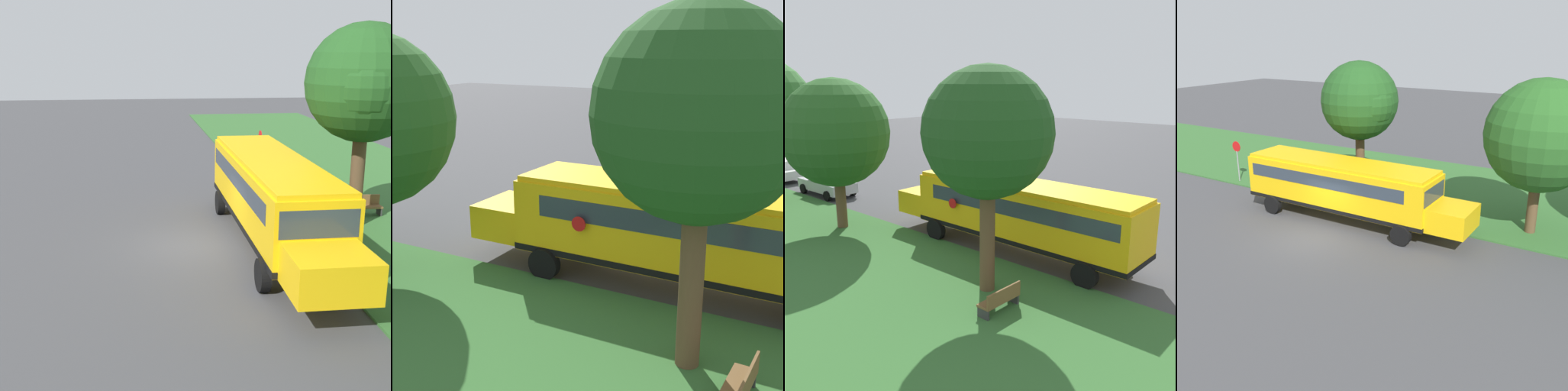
% 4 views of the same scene
% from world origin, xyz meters
% --- Properties ---
extents(ground_plane, '(120.00, 120.00, 0.00)m').
position_xyz_m(ground_plane, '(0.00, 0.00, 0.00)').
color(ground_plane, '#424244').
extents(grass_verge, '(12.00, 80.00, 0.08)m').
position_xyz_m(grass_verge, '(-10.00, 0.00, 0.04)').
color(grass_verge, '#33662D').
rests_on(grass_verge, ground).
extents(school_bus, '(2.84, 12.42, 3.16)m').
position_xyz_m(school_bus, '(-2.78, 0.11, 1.92)').
color(school_bus, yellow).
rests_on(school_bus, ground).
extents(car_silver_nearest, '(2.02, 4.40, 1.56)m').
position_xyz_m(car_silver_nearest, '(-2.80, 15.74, 0.88)').
color(car_silver_nearest, '#B7B7BC').
rests_on(car_silver_nearest, ground).
extents(oak_tree_beside_bus, '(4.45, 4.46, 7.92)m').
position_xyz_m(oak_tree_beside_bus, '(-6.46, -1.18, 5.64)').
color(oak_tree_beside_bus, brown).
rests_on(oak_tree_beside_bus, ground).
extents(oak_tree_roadside_mid, '(5.27, 5.27, 7.51)m').
position_xyz_m(oak_tree_roadside_mid, '(-5.90, 8.82, 4.83)').
color(oak_tree_roadside_mid, brown).
rests_on(oak_tree_roadside_mid, ground).
extents(park_bench, '(1.61, 0.55, 0.92)m').
position_xyz_m(park_bench, '(-7.46, -2.72, 0.47)').
color(park_bench, brown).
rests_on(park_bench, ground).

